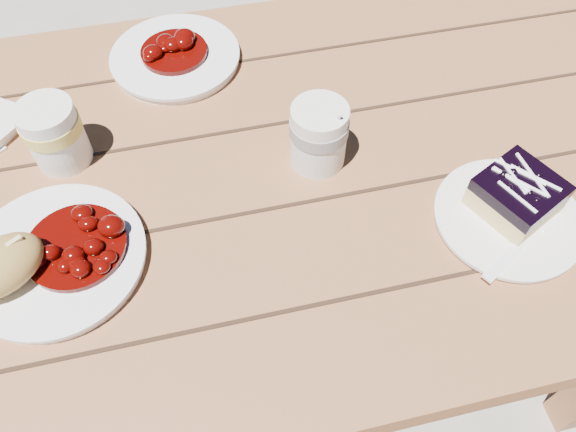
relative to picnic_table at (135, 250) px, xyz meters
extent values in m
plane|color=gray|center=(0.00, 0.00, -0.59)|extent=(60.00, 60.00, 0.00)
cube|color=brown|center=(0.00, 0.00, 0.14)|extent=(2.00, 0.80, 0.05)
cube|color=brown|center=(0.88, 0.32, -0.24)|extent=(0.07, 0.07, 0.70)
cube|color=brown|center=(0.00, 0.65, -0.15)|extent=(1.80, 0.25, 0.04)
cube|color=brown|center=(0.80, 0.65, -0.38)|extent=(0.06, 0.06, 0.42)
cylinder|color=white|center=(-0.07, -0.10, 0.17)|extent=(0.23, 0.23, 0.02)
ellipsoid|color=#B38B45|center=(-0.13, -0.12, 0.21)|extent=(0.14, 0.12, 0.06)
cylinder|color=white|center=(0.54, -0.17, 0.17)|extent=(0.20, 0.20, 0.01)
cube|color=#F0CF83|center=(0.55, -0.16, 0.19)|extent=(0.13, 0.13, 0.03)
cube|color=black|center=(0.55, -0.16, 0.21)|extent=(0.13, 0.13, 0.02)
cylinder|color=white|center=(0.31, 0.00, 0.21)|extent=(0.08, 0.08, 0.10)
cylinder|color=white|center=(0.13, 0.27, 0.17)|extent=(0.22, 0.22, 0.02)
cylinder|color=white|center=(-0.06, 0.08, 0.21)|extent=(0.08, 0.08, 0.10)
camera|label=1|loc=(0.14, -0.54, 0.81)|focal=35.00mm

